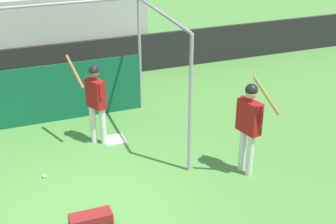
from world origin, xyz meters
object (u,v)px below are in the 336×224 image
object	(u,v)px
player_batter	(95,97)
player_waiting	(249,120)
baseball	(44,176)
equipment_bag	(91,221)

from	to	relation	value
player_batter	player_waiting	bearing A→B (deg)	-156.20
player_batter	baseball	xyz separation A→B (m)	(-1.30, -0.98, -1.07)
player_batter	baseball	distance (m)	1.95
player_batter	equipment_bag	xyz separation A→B (m)	(-0.76, -2.77, -0.97)
player_batter	player_waiting	world-z (taller)	player_waiting
player_waiting	equipment_bag	size ratio (longest dim) A/B	3.14
player_batter	player_waiting	size ratio (longest dim) A/B	0.89
player_waiting	baseball	world-z (taller)	player_waiting
player_batter	player_waiting	xyz separation A→B (m)	(2.44, -2.19, 0.06)
player_batter	baseball	world-z (taller)	player_batter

